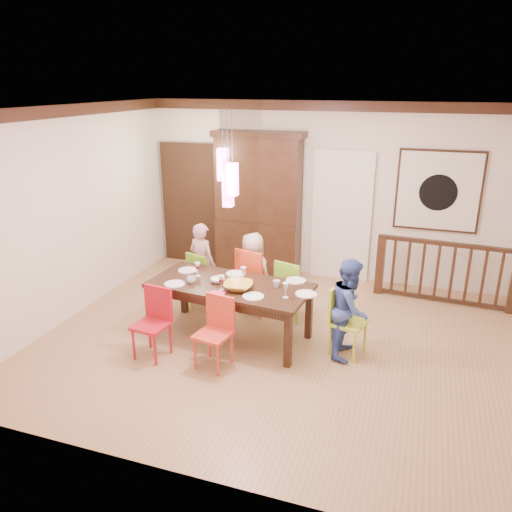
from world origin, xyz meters
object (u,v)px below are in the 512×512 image
(balustrade, at_px, (445,271))
(person_far_mid, at_px, (253,273))
(dining_table, at_px, (230,290))
(person_end_right, at_px, (350,308))
(chair_far_left, at_px, (205,275))
(chair_end_right, at_px, (349,317))
(china_hutch, at_px, (258,204))
(person_far_left, at_px, (202,263))

(balustrade, relative_size, person_far_mid, 1.72)
(dining_table, xyz_separation_m, person_end_right, (1.52, 0.05, -0.05))
(chair_far_left, distance_m, chair_end_right, 2.33)
(dining_table, distance_m, person_end_right, 1.53)
(dining_table, relative_size, china_hutch, 0.88)
(dining_table, bearing_deg, chair_far_left, 137.60)
(china_hutch, bearing_deg, chair_far_left, -99.99)
(dining_table, xyz_separation_m, person_far_left, (-0.80, 0.90, -0.04))
(china_hutch, xyz_separation_m, balustrade, (3.05, -0.35, -0.72))
(person_end_right, bearing_deg, dining_table, 93.41)
(person_far_left, bearing_deg, person_far_mid, -165.86)
(chair_end_right, distance_m, balustrade, 2.27)
(chair_far_left, height_order, chair_end_right, chair_end_right)
(person_end_right, bearing_deg, person_far_mid, 63.41)
(dining_table, bearing_deg, chair_end_right, 7.53)
(chair_end_right, distance_m, china_hutch, 3.11)
(chair_far_left, height_order, balustrade, balustrade)
(chair_far_left, xyz_separation_m, person_far_mid, (0.71, 0.09, 0.10))
(chair_end_right, bearing_deg, chair_far_left, 87.75)
(dining_table, relative_size, balustrade, 1.05)
(chair_far_left, xyz_separation_m, chair_end_right, (2.22, -0.71, 0.01))
(balustrade, xyz_separation_m, person_far_mid, (-2.63, -1.18, 0.09))
(china_hutch, xyz_separation_m, person_end_right, (1.93, -2.33, -0.60))
(china_hutch, bearing_deg, chair_end_right, -50.26)
(dining_table, distance_m, person_far_mid, 0.86)
(chair_end_right, height_order, china_hutch, china_hutch)
(chair_end_right, height_order, person_end_right, person_end_right)
(person_far_mid, distance_m, person_end_right, 1.71)
(dining_table, relative_size, person_end_right, 1.72)
(dining_table, relative_size, chair_end_right, 2.45)
(person_far_left, height_order, person_far_mid, person_far_left)
(dining_table, height_order, chair_far_left, chair_far_left)
(chair_end_right, xyz_separation_m, person_far_mid, (-1.51, 0.80, 0.09))
(person_far_left, bearing_deg, china_hutch, -87.63)
(china_hutch, height_order, person_far_left, china_hutch)
(person_far_left, height_order, person_end_right, person_far_left)
(dining_table, distance_m, person_far_left, 1.20)
(china_hutch, bearing_deg, person_end_right, -50.30)
(balustrade, bearing_deg, china_hutch, 177.56)
(person_far_mid, bearing_deg, person_far_left, 11.93)
(dining_table, xyz_separation_m, chair_far_left, (-0.69, 0.77, -0.17))
(person_far_left, bearing_deg, person_end_right, 177.00)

